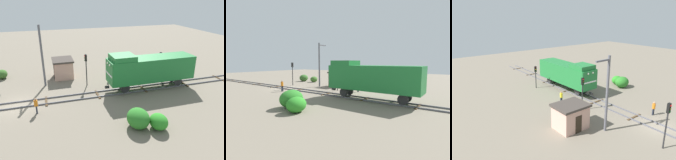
{
  "view_description": "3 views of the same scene",
  "coord_description": "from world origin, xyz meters",
  "views": [
    {
      "loc": [
        23.53,
        3.48,
        11.51
      ],
      "look_at": [
        0.7,
        10.7,
        2.01
      ],
      "focal_mm": 35.0,
      "sensor_mm": 36.0,
      "label": 1
    },
    {
      "loc": [
        18.92,
        24.87,
        4.6
      ],
      "look_at": [
        1.13,
        11.85,
        2.29
      ],
      "focal_mm": 28.0,
      "sensor_mm": 36.0,
      "label": 2
    },
    {
      "loc": [
        -20.93,
        -10.39,
        11.81
      ],
      "look_at": [
        -0.88,
        15.44,
        1.81
      ],
      "focal_mm": 35.0,
      "sensor_mm": 36.0,
      "label": 3
    }
  ],
  "objects": [
    {
      "name": "railway_track",
      "position": [
        0.0,
        -0.0,
        0.07
      ],
      "size": [
        2.4,
        72.63,
        0.16
      ],
      "color": "#595960",
      "rests_on": "ground"
    },
    {
      "name": "worker_near_track",
      "position": [
        2.4,
        2.04,
        1.0
      ],
      "size": [
        0.38,
        0.38,
        1.7
      ],
      "rotation": [
        0.0,
        0.0,
        4.67
      ],
      "color": "#262B38",
      "rests_on": "ground"
    },
    {
      "name": "catenary_mast",
      "position": [
        -5.06,
        3.1,
        4.26
      ],
      "size": [
        1.94,
        0.28,
        8.02
      ],
      "color": "#595960",
      "rests_on": "ground"
    },
    {
      "name": "ground_plane",
      "position": [
        0.0,
        0.0,
        0.0
      ],
      "size": [
        108.94,
        108.94,
        0.0
      ],
      "primitive_type": "plane",
      "color": "#756B5B"
    },
    {
      "name": "locomotive",
      "position": [
        0.0,
        15.9,
        2.77
      ],
      "size": [
        2.9,
        11.6,
        4.6
      ],
      "color": "#1E7233",
      "rests_on": "railway_track"
    },
    {
      "name": "traffic_signal_mid",
      "position": [
        -3.4,
        8.44,
        2.96
      ],
      "size": [
        0.32,
        0.34,
        4.26
      ],
      "color": "#262628",
      "rests_on": "ground"
    },
    {
      "name": "traffic_signal_near",
      "position": [
        -3.2,
        -2.31,
        3.08
      ],
      "size": [
        0.32,
        0.34,
        4.45
      ],
      "color": "#262628",
      "rests_on": "ground"
    },
    {
      "name": "traffic_signal_far",
      "position": [
        -3.6,
        19.45,
        2.55
      ],
      "size": [
        0.32,
        0.34,
        3.64
      ],
      "color": "#262628",
      "rests_on": "ground"
    },
    {
      "name": "worker_by_signal",
      "position": [
        -4.2,
        11.76,
        1.0
      ],
      "size": [
        0.38,
        0.38,
        1.7
      ],
      "rotation": [
        0.0,
        0.0,
        4.61
      ],
      "color": "#262B38",
      "rests_on": "ground"
    },
    {
      "name": "bush_back",
      "position": [
        7.81,
        10.97,
        0.91
      ],
      "size": [
        2.5,
        2.04,
        1.81
      ],
      "primitive_type": "ellipsoid",
      "color": "#2A7826",
      "rests_on": "ground"
    },
    {
      "name": "relay_hut",
      "position": [
        -7.5,
        5.78,
        1.39
      ],
      "size": [
        3.5,
        2.9,
        2.74
      ],
      "color": "#D19E8C",
      "rests_on": "ground"
    },
    {
      "name": "bush_near",
      "position": [
        8.61,
        12.64,
        0.72
      ],
      "size": [
        1.97,
        1.61,
        1.43
      ],
      "primitive_type": "ellipsoid",
      "color": "#2C8A26",
      "rests_on": "ground"
    }
  ]
}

